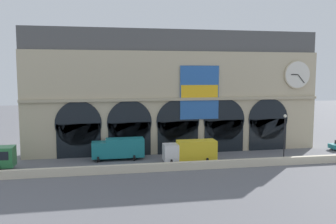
# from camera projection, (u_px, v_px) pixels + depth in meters

# --- Properties ---
(ground_plane) EXTENTS (200.00, 200.00, 0.00)m
(ground_plane) POSITION_uv_depth(u_px,v_px,m) (185.00, 161.00, 51.41)
(ground_plane) COLOR slate
(quay_parapet_wall) EXTENTS (90.00, 0.70, 1.06)m
(quay_parapet_wall) POSITION_uv_depth(u_px,v_px,m) (193.00, 166.00, 46.86)
(quay_parapet_wall) COLOR beige
(quay_parapet_wall) RESTS_ON ground
(station_building) EXTENTS (46.75, 4.46, 19.32)m
(station_building) POSITION_uv_depth(u_px,v_px,m) (176.00, 93.00, 57.27)
(station_building) COLOR #BCAD8C
(station_building) RESTS_ON ground
(box_truck_midwest) EXTENTS (7.50, 2.91, 3.12)m
(box_truck_midwest) POSITION_uv_depth(u_px,v_px,m) (119.00, 148.00, 52.08)
(box_truck_midwest) COLOR #19727A
(box_truck_midwest) RESTS_ON ground
(box_truck_center) EXTENTS (7.50, 2.91, 3.12)m
(box_truck_center) POSITION_uv_depth(u_px,v_px,m) (190.00, 151.00, 50.49)
(box_truck_center) COLOR white
(box_truck_center) RESTS_ON ground
(street_lamp_quayside) EXTENTS (0.44, 0.44, 6.90)m
(street_lamp_quayside) POSITION_uv_depth(u_px,v_px,m) (285.00, 132.00, 49.66)
(street_lamp_quayside) COLOR black
(street_lamp_quayside) RESTS_ON ground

